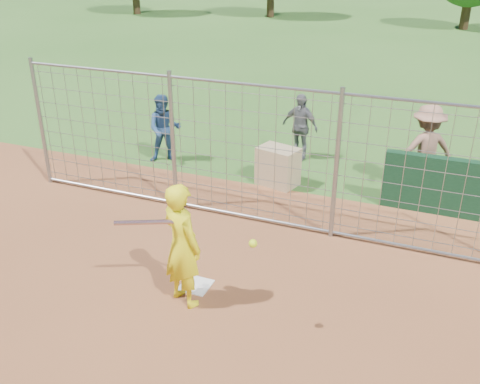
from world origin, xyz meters
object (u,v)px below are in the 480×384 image
at_px(batter, 182,245).
at_px(bystander_a, 165,129).
at_px(bystander_b, 300,127).
at_px(bystander_c, 425,150).
at_px(equipment_bin, 278,166).

xyz_separation_m(batter, bystander_a, (-2.83, 4.54, -0.13)).
height_order(batter, bystander_b, batter).
bearing_deg(bystander_a, bystander_c, -19.42).
bearing_deg(batter, bystander_c, -95.73).
bearing_deg(batter, bystander_b, -66.60).
relative_size(batter, bystander_b, 1.18).
xyz_separation_m(batter, bystander_c, (2.73, 5.04, -0.00)).
bearing_deg(bystander_b, batter, -75.31).
bearing_deg(bystander_a, batter, -82.58).
distance_m(batter, bystander_a, 5.35).
xyz_separation_m(bystander_a, bystander_b, (2.76, 1.35, -0.01)).
height_order(bystander_b, equipment_bin, bystander_b).
xyz_separation_m(batter, bystander_b, (-0.07, 5.89, -0.14)).
relative_size(bystander_a, bystander_c, 0.86).
bearing_deg(bystander_c, bystander_b, -44.31).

